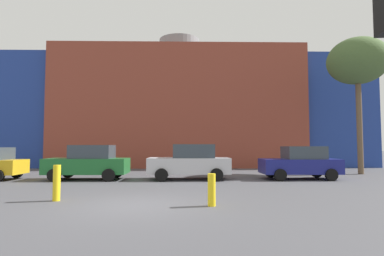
{
  "coord_description": "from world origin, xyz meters",
  "views": [
    {
      "loc": [
        1.55,
        -9.56,
        1.81
      ],
      "look_at": [
        1.93,
        10.44,
        2.99
      ],
      "focal_mm": 28.69,
      "sensor_mm": 36.0,
      "label": 1
    }
  ],
  "objects_px": {
    "bollard_yellow_0": "(212,190)",
    "bare_tree_0": "(357,62)",
    "parked_car_3": "(300,163)",
    "bollard_yellow_1": "(57,183)",
    "parked_car_1": "(89,162)",
    "parked_car_2": "(190,162)"
  },
  "relations": [
    {
      "from": "bollard_yellow_0",
      "to": "bare_tree_0",
      "type": "bearing_deg",
      "value": 44.53
    },
    {
      "from": "bollard_yellow_0",
      "to": "bollard_yellow_1",
      "type": "bearing_deg",
      "value": 169.15
    },
    {
      "from": "bollard_yellow_1",
      "to": "bollard_yellow_0",
      "type": "bearing_deg",
      "value": -10.85
    },
    {
      "from": "bollard_yellow_0",
      "to": "bollard_yellow_1",
      "type": "xyz_separation_m",
      "value": [
        -5.08,
        0.97,
        0.1
      ]
    },
    {
      "from": "bollard_yellow_0",
      "to": "parked_car_3",
      "type": "bearing_deg",
      "value": 53.45
    },
    {
      "from": "bollard_yellow_0",
      "to": "bollard_yellow_1",
      "type": "relative_size",
      "value": 0.82
    },
    {
      "from": "parked_car_3",
      "to": "bollard_yellow_1",
      "type": "relative_size",
      "value": 3.51
    },
    {
      "from": "parked_car_3",
      "to": "bare_tree_0",
      "type": "relative_size",
      "value": 0.46
    },
    {
      "from": "parked_car_1",
      "to": "bollard_yellow_1",
      "type": "height_order",
      "value": "parked_car_1"
    },
    {
      "from": "parked_car_1",
      "to": "bollard_yellow_1",
      "type": "distance_m",
      "value": 6.55
    },
    {
      "from": "bollard_yellow_1",
      "to": "parked_car_3",
      "type": "bearing_deg",
      "value": 31.39
    },
    {
      "from": "parked_car_2",
      "to": "parked_car_3",
      "type": "distance_m",
      "value": 6.07
    },
    {
      "from": "bare_tree_0",
      "to": "bollard_yellow_0",
      "type": "height_order",
      "value": "bare_tree_0"
    },
    {
      "from": "parked_car_3",
      "to": "parked_car_2",
      "type": "bearing_deg",
      "value": 0.0
    },
    {
      "from": "parked_car_1",
      "to": "parked_car_3",
      "type": "relative_size",
      "value": 1.04
    },
    {
      "from": "parked_car_1",
      "to": "bare_tree_0",
      "type": "xyz_separation_m",
      "value": [
        16.61,
        2.94,
        6.43
      ]
    },
    {
      "from": "bollard_yellow_0",
      "to": "parked_car_2",
      "type": "bearing_deg",
      "value": 94.28
    },
    {
      "from": "parked_car_1",
      "to": "parked_car_2",
      "type": "xyz_separation_m",
      "value": [
        5.51,
        -0.0,
        0.02
      ]
    },
    {
      "from": "parked_car_3",
      "to": "bollard_yellow_0",
      "type": "distance_m",
      "value": 9.26
    },
    {
      "from": "parked_car_2",
      "to": "bollard_yellow_0",
      "type": "distance_m",
      "value": 7.47
    },
    {
      "from": "parked_car_2",
      "to": "parked_car_3",
      "type": "xyz_separation_m",
      "value": [
        6.07,
        0.0,
        -0.05
      ]
    },
    {
      "from": "bare_tree_0",
      "to": "parked_car_3",
      "type": "bearing_deg",
      "value": -149.71
    }
  ]
}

